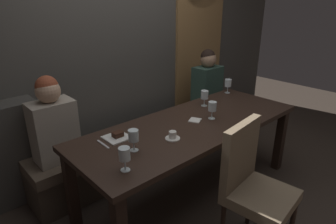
% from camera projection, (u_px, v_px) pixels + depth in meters
% --- Properties ---
extents(ground, '(9.00, 9.00, 0.00)m').
position_uv_depth(ground, '(190.00, 191.00, 2.87)').
color(ground, '#382D26').
extents(back_wall_tiled, '(6.00, 0.12, 3.00)m').
position_uv_depth(back_wall_tiled, '(112.00, 26.00, 3.16)').
color(back_wall_tiled, '#4C4944').
rests_on(back_wall_tiled, ground).
extents(arched_door, '(0.90, 0.05, 2.55)m').
position_uv_depth(arched_door, '(200.00, 30.00, 4.01)').
color(arched_door, olive).
rests_on(arched_door, ground).
extents(dining_table, '(2.20, 0.84, 0.74)m').
position_uv_depth(dining_table, '(192.00, 132.00, 2.63)').
color(dining_table, black).
rests_on(dining_table, ground).
extents(banquette_bench, '(2.50, 0.44, 0.45)m').
position_uv_depth(banquette_bench, '(145.00, 146.00, 3.27)').
color(banquette_bench, '#40352A').
rests_on(banquette_bench, ground).
extents(chair_near_side, '(0.49, 0.49, 0.98)m').
position_uv_depth(chair_near_side, '(252.00, 181.00, 2.08)').
color(chair_near_side, '#302119').
rests_on(chair_near_side, ground).
extents(diner_redhead, '(0.36, 0.24, 0.76)m').
position_uv_depth(diner_redhead, '(53.00, 122.00, 2.45)').
color(diner_redhead, '#9E9384').
rests_on(diner_redhead, banquette_bench).
extents(diner_bearded, '(0.36, 0.24, 0.74)m').
position_uv_depth(diner_bearded, '(207.00, 80.00, 3.73)').
color(diner_bearded, '#2D473D').
rests_on(diner_bearded, banquette_bench).
extents(wine_glass_near_right, '(0.08, 0.08, 0.16)m').
position_uv_depth(wine_glass_near_right, '(228.00, 84.00, 3.38)').
color(wine_glass_near_right, silver).
rests_on(wine_glass_near_right, dining_table).
extents(wine_glass_center_front, '(0.08, 0.08, 0.16)m').
position_uv_depth(wine_glass_center_front, '(133.00, 137.00, 2.09)').
color(wine_glass_center_front, silver).
rests_on(wine_glass_center_front, dining_table).
extents(wine_glass_near_left, '(0.08, 0.08, 0.16)m').
position_uv_depth(wine_glass_near_left, '(205.00, 95.00, 2.97)').
color(wine_glass_near_left, silver).
rests_on(wine_glass_near_left, dining_table).
extents(wine_glass_end_right, '(0.08, 0.08, 0.16)m').
position_uv_depth(wine_glass_end_right, '(124.00, 154.00, 1.84)').
color(wine_glass_end_right, silver).
rests_on(wine_glass_end_right, dining_table).
extents(wine_glass_far_right, '(0.08, 0.08, 0.16)m').
position_uv_depth(wine_glass_far_right, '(212.00, 107.00, 2.65)').
color(wine_glass_far_right, silver).
rests_on(wine_glass_far_right, dining_table).
extents(espresso_cup, '(0.12, 0.12, 0.06)m').
position_uv_depth(espresso_cup, '(173.00, 136.00, 2.30)').
color(espresso_cup, white).
rests_on(espresso_cup, dining_table).
extents(dessert_plate, '(0.19, 0.19, 0.05)m').
position_uv_depth(dessert_plate, '(117.00, 136.00, 2.32)').
color(dessert_plate, white).
rests_on(dessert_plate, dining_table).
extents(fork_on_table, '(0.02, 0.17, 0.01)m').
position_uv_depth(fork_on_table, '(103.00, 144.00, 2.21)').
color(fork_on_table, silver).
rests_on(fork_on_table, dining_table).
extents(folded_napkin, '(0.14, 0.14, 0.01)m').
position_uv_depth(folded_napkin, '(195.00, 120.00, 2.65)').
color(folded_napkin, silver).
rests_on(folded_napkin, dining_table).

